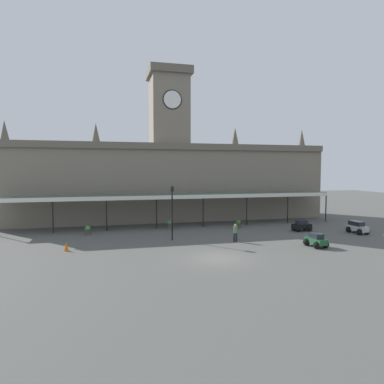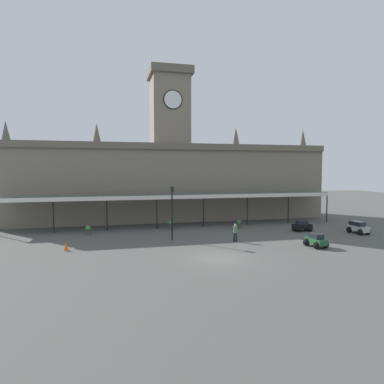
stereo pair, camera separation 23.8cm
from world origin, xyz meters
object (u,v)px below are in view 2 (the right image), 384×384
at_px(car_green_sedan, 316,241).
at_px(victorian_lamppost, 172,207).
at_px(car_silver_estate, 358,228).
at_px(planter_forecourt_centre, 170,224).
at_px(car_black_sedan, 302,227).
at_px(planter_near_kerb, 239,224).
at_px(traffic_cone, 66,246).
at_px(pedestrian_near_entrance, 235,232).
at_px(planter_by_canopy, 88,230).

height_order(car_green_sedan, victorian_lamppost, victorian_lamppost).
xyz_separation_m(car_silver_estate, victorian_lamppost, (-19.62, 1.39, 2.66)).
xyz_separation_m(car_silver_estate, planter_forecourt_centre, (-18.73, 7.57, -0.07)).
relative_size(car_black_sedan, car_green_sedan, 0.97).
bearing_deg(car_black_sedan, planter_near_kerb, 152.53).
height_order(victorian_lamppost, planter_forecourt_centre, victorian_lamppost).
bearing_deg(car_silver_estate, car_green_sedan, -150.98).
relative_size(traffic_cone, planter_near_kerb, 0.75).
bearing_deg(car_green_sedan, traffic_cone, 169.90).
bearing_deg(car_green_sedan, car_silver_estate, 29.02).
bearing_deg(pedestrian_near_entrance, planter_by_canopy, 153.71).
relative_size(traffic_cone, planter_forecourt_centre, 0.75).
bearing_deg(planter_by_canopy, planter_forecourt_centre, 10.31).
relative_size(victorian_lamppost, planter_near_kerb, 5.43).
relative_size(pedestrian_near_entrance, traffic_cone, 2.32).
distance_m(victorian_lamppost, planter_near_kerb, 10.01).
bearing_deg(traffic_cone, car_black_sedan, 7.95).
distance_m(traffic_cone, planter_by_canopy, 6.80).
bearing_deg(planter_near_kerb, planter_by_canopy, 179.60).
bearing_deg(planter_forecourt_centre, car_green_sedan, -48.17).
xyz_separation_m(pedestrian_near_entrance, victorian_lamppost, (-5.59, 2.13, 2.31)).
distance_m(traffic_cone, planter_forecourt_centre, 13.16).
distance_m(car_black_sedan, traffic_cone, 24.24).
distance_m(traffic_cone, planter_near_kerb, 19.04).
bearing_deg(car_black_sedan, victorian_lamppost, -175.06).
bearing_deg(planter_by_canopy, pedestrian_near_entrance, -26.29).
relative_size(car_black_sedan, traffic_cone, 2.86).
bearing_deg(traffic_cone, pedestrian_near_entrance, -0.16).
height_order(traffic_cone, planter_near_kerb, planter_near_kerb).
bearing_deg(car_silver_estate, planter_by_canopy, 167.81).
height_order(car_black_sedan, traffic_cone, car_black_sedan).
relative_size(car_black_sedan, planter_forecourt_centre, 2.15).
height_order(car_green_sedan, pedestrian_near_entrance, pedestrian_near_entrance).
xyz_separation_m(traffic_cone, planter_near_kerb, (17.88, 6.54, 0.13)).
bearing_deg(car_silver_estate, planter_near_kerb, 152.19).
distance_m(car_green_sedan, planter_near_kerb, 10.73).
relative_size(car_silver_estate, pedestrian_near_entrance, 1.38).
height_order(car_black_sedan, pedestrian_near_entrance, pedestrian_near_entrance).
xyz_separation_m(pedestrian_near_entrance, traffic_cone, (-14.93, 0.04, -0.55)).
xyz_separation_m(car_black_sedan, pedestrian_near_entrance, (-9.08, -3.40, 0.41)).
distance_m(victorian_lamppost, planter_by_canopy, 9.58).
height_order(car_silver_estate, planter_forecourt_centre, car_silver_estate).
distance_m(planter_near_kerb, planter_forecourt_centre, 7.84).
relative_size(traffic_cone, planter_by_canopy, 0.75).
distance_m(car_black_sedan, car_silver_estate, 5.62).
xyz_separation_m(victorian_lamppost, planter_near_kerb, (8.54, 4.46, -2.73)).
distance_m(victorian_lamppost, planter_forecourt_centre, 6.82).
bearing_deg(pedestrian_near_entrance, car_silver_estate, 3.01).
distance_m(car_green_sedan, victorian_lamppost, 13.29).
height_order(car_green_sedan, planter_near_kerb, car_green_sedan).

